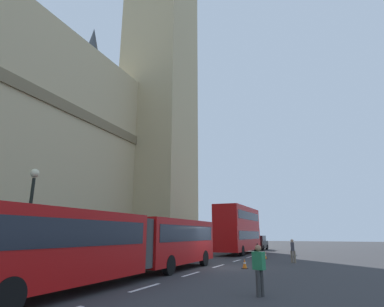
% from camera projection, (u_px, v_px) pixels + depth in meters
% --- Properties ---
extents(ground_plane, '(160.00, 160.00, 0.00)m').
position_uv_depth(ground_plane, '(215.00, 267.00, 19.62)').
color(ground_plane, '#333335').
extents(lane_centre_marking, '(29.80, 0.16, 0.01)m').
position_uv_depth(lane_centre_marking, '(219.00, 266.00, 20.32)').
color(lane_centre_marking, silver).
rests_on(lane_centre_marking, ground_plane).
extents(clock_tower, '(10.96, 10.96, 73.09)m').
position_uv_depth(clock_tower, '(162.00, 19.00, 53.45)').
color(clock_tower, tan).
rests_on(clock_tower, ground_plane).
extents(articulated_bus, '(17.22, 2.54, 2.90)m').
position_uv_depth(articulated_bus, '(129.00, 241.00, 14.80)').
color(articulated_bus, '#B20F0F').
rests_on(articulated_bus, ground_plane).
extents(double_decker_bus, '(10.46, 2.54, 4.90)m').
position_uv_depth(double_decker_bus, '(239.00, 228.00, 33.40)').
color(double_decker_bus, '#B20F0F').
rests_on(double_decker_bus, ground_plane).
extents(sedan_lead, '(4.40, 1.86, 1.85)m').
position_uv_depth(sedan_lead, '(259.00, 243.00, 41.04)').
color(sedan_lead, black).
rests_on(sedan_lead, ground_plane).
extents(traffic_cone_west, '(0.36, 0.36, 0.58)m').
position_uv_depth(traffic_cone_west, '(245.00, 264.00, 18.89)').
color(traffic_cone_west, black).
rests_on(traffic_cone_west, ground_plane).
extents(traffic_cone_middle, '(0.36, 0.36, 0.58)m').
position_uv_depth(traffic_cone_middle, '(265.00, 255.00, 26.15)').
color(traffic_cone_middle, black).
rests_on(traffic_cone_middle, ground_plane).
extents(street_lamp, '(0.44, 0.44, 5.27)m').
position_uv_depth(street_lamp, '(29.00, 213.00, 15.03)').
color(street_lamp, black).
rests_on(street_lamp, ground_plane).
extents(pedestrian_near_cones, '(0.37, 0.46, 1.69)m').
position_uv_depth(pedestrian_near_cones, '(259.00, 268.00, 10.65)').
color(pedestrian_near_cones, '#333333').
rests_on(pedestrian_near_cones, ground_plane).
extents(pedestrian_by_kerb, '(0.41, 0.36, 1.69)m').
position_uv_depth(pedestrian_by_kerb, '(293.00, 250.00, 22.77)').
color(pedestrian_by_kerb, '#726651').
rests_on(pedestrian_by_kerb, ground_plane).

